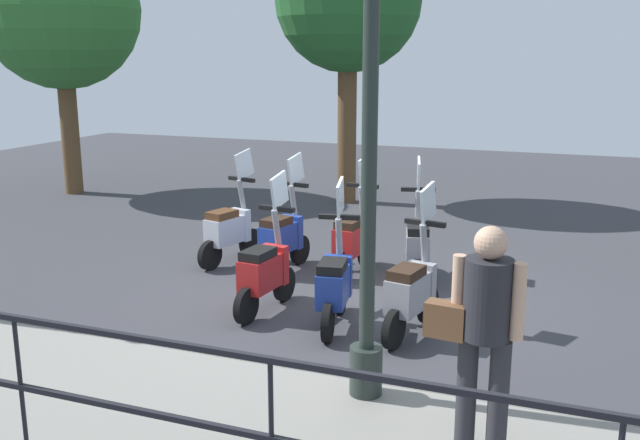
# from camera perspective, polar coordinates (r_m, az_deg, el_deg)

# --- Properties ---
(ground_plane) EXTENTS (28.00, 28.00, 0.00)m
(ground_plane) POSITION_cam_1_polar(r_m,az_deg,el_deg) (8.34, 2.74, -6.61)
(ground_plane) COLOR #38383D
(promenade_walkway) EXTENTS (2.20, 20.00, 0.15)m
(promenade_walkway) POSITION_cam_1_polar(r_m,az_deg,el_deg) (5.65, -7.70, -16.02)
(promenade_walkway) COLOR gray
(promenade_walkway) RESTS_ON ground_plane
(fence_railing) EXTENTS (0.04, 16.03, 1.07)m
(fence_railing) POSITION_cam_1_polar(r_m,az_deg,el_deg) (4.49, -14.56, -12.49)
(fence_railing) COLOR black
(fence_railing) RESTS_ON promenade_walkway
(lamp_post_near) EXTENTS (0.26, 0.90, 4.05)m
(lamp_post_near) POSITION_cam_1_polar(r_m,az_deg,el_deg) (5.36, 3.94, 3.64)
(lamp_post_near) COLOR #232D28
(lamp_post_near) RESTS_ON promenade_walkway
(pedestrian_with_bag) EXTENTS (0.36, 0.66, 1.59)m
(pedestrian_with_bag) POSITION_cam_1_polar(r_m,az_deg,el_deg) (4.90, 12.91, -8.00)
(pedestrian_with_bag) COLOR #28282D
(pedestrian_with_bag) RESTS_ON promenade_walkway
(tree_large) EXTENTS (3.11, 3.11, 5.21)m
(tree_large) POSITION_cam_1_polar(r_m,az_deg,el_deg) (15.39, -20.06, 15.46)
(tree_large) COLOR brown
(tree_large) RESTS_ON ground_plane
(tree_distant) EXTENTS (2.71, 2.71, 5.17)m
(tree_distant) POSITION_cam_1_polar(r_m,az_deg,el_deg) (13.63, 2.26, 17.18)
(tree_distant) COLOR brown
(tree_distant) RESTS_ON ground_plane
(scooter_near_0) EXTENTS (1.22, 0.48, 1.54)m
(scooter_near_0) POSITION_cam_1_polar(r_m,az_deg,el_deg) (7.30, 7.37, -5.61)
(scooter_near_0) COLOR black
(scooter_near_0) RESTS_ON ground_plane
(scooter_near_1) EXTENTS (1.22, 0.47, 1.54)m
(scooter_near_1) POSITION_cam_1_polar(r_m,az_deg,el_deg) (7.46, 1.18, -5.08)
(scooter_near_1) COLOR black
(scooter_near_1) RESTS_ON ground_plane
(scooter_near_2) EXTENTS (1.23, 0.44, 1.54)m
(scooter_near_2) POSITION_cam_1_polar(r_m,az_deg,el_deg) (7.91, -4.41, -4.05)
(scooter_near_2) COLOR black
(scooter_near_2) RESTS_ON ground_plane
(scooter_far_0) EXTENTS (1.21, 0.52, 1.54)m
(scooter_far_0) POSITION_cam_1_polar(r_m,az_deg,el_deg) (9.04, 7.79, -1.93)
(scooter_far_0) COLOR black
(scooter_far_0) RESTS_ON ground_plane
(scooter_far_1) EXTENTS (1.23, 0.44, 1.54)m
(scooter_far_1) POSITION_cam_1_polar(r_m,az_deg,el_deg) (9.24, 2.70, -1.47)
(scooter_far_1) COLOR black
(scooter_far_1) RESTS_ON ground_plane
(scooter_far_2) EXTENTS (1.23, 0.47, 1.54)m
(scooter_far_2) POSITION_cam_1_polar(r_m,az_deg,el_deg) (9.35, -3.01, -1.31)
(scooter_far_2) COLOR black
(scooter_far_2) RESTS_ON ground_plane
(scooter_far_3) EXTENTS (1.21, 0.51, 1.54)m
(scooter_far_3) POSITION_cam_1_polar(r_m,az_deg,el_deg) (9.81, -7.24, -0.70)
(scooter_far_3) COLOR black
(scooter_far_3) RESTS_ON ground_plane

